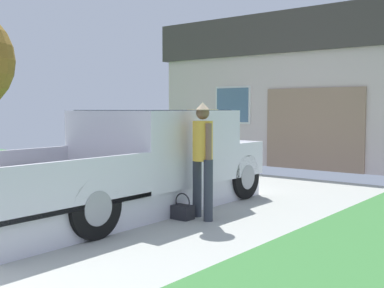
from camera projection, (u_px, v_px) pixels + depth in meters
name	position (u px, v px, depth m)	size (l,w,h in m)	color
pickup_truck	(145.00, 163.00, 8.06)	(2.08, 5.52, 1.61)	silver
person_with_hat	(203.00, 151.00, 7.21)	(0.46, 0.46, 1.73)	#333842
handbag	(183.00, 211.00, 7.25)	(0.30, 0.22, 0.39)	#232328
house_with_garage	(334.00, 91.00, 15.23)	(9.54, 5.31, 4.30)	beige
wheeled_trash_bin	(138.00, 149.00, 12.90)	(0.60, 0.72, 1.06)	#424247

